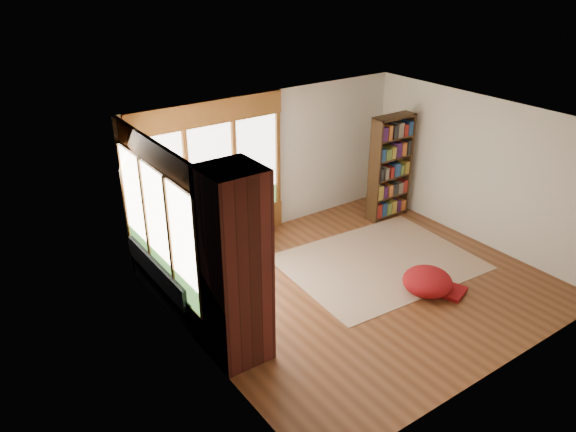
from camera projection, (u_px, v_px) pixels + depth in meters
floor at (358, 284)px, 8.87m from camera, size 5.50×5.50×0.00m
ceiling at (369, 125)px, 7.75m from camera, size 5.50×5.50×0.00m
wall_back at (270, 162)px, 10.15m from camera, size 5.50×0.04×2.60m
wall_front at (509, 284)px, 6.47m from camera, size 5.50×0.04×2.60m
wall_left at (196, 264)px, 6.88m from camera, size 0.04×5.00×2.60m
wall_right at (481, 171)px, 9.74m from camera, size 0.04×5.00×2.60m
windows_back at (212, 174)px, 9.48m from camera, size 2.82×0.10×1.90m
windows_left at (158, 225)px, 7.75m from camera, size 0.10×2.62×1.90m
roller_blind at (134, 179)px, 8.21m from camera, size 0.03×0.72×0.90m
brick_chimney at (235, 268)px, 6.80m from camera, size 0.70×0.70×2.60m
sectional_sofa at (197, 259)px, 8.97m from camera, size 2.20×2.20×0.80m
area_rug at (379, 262)px, 9.48m from camera, size 3.24×2.56×0.01m
bookshelf at (390, 168)px, 10.70m from camera, size 0.87×0.29×2.04m
pouf at (427, 281)px, 8.56m from camera, size 0.95×0.95×0.41m
dog_tan at (195, 234)px, 8.75m from camera, size 0.95×0.89×0.46m
dog_brindle at (194, 252)px, 8.24m from camera, size 0.80×0.97×0.47m
throw_pillows at (198, 230)px, 8.85m from camera, size 1.98×1.68×0.45m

